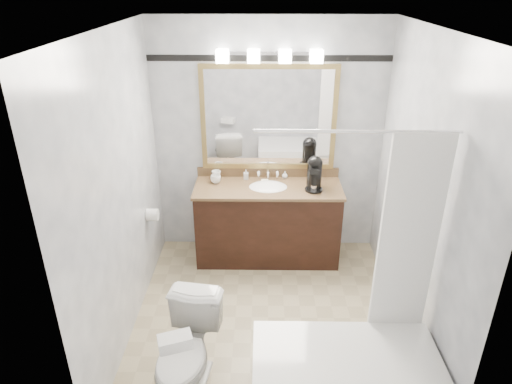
% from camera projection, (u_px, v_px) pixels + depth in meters
% --- Properties ---
extents(room, '(2.42, 2.62, 2.52)m').
position_uv_depth(room, '(270.00, 194.00, 3.63)').
color(room, tan).
rests_on(room, ground).
extents(vanity, '(1.53, 0.58, 0.97)m').
position_uv_depth(vanity, '(268.00, 221.00, 4.90)').
color(vanity, black).
rests_on(vanity, ground).
extents(mirror, '(1.40, 0.04, 1.10)m').
position_uv_depth(mirror, '(269.00, 118.00, 4.68)').
color(mirror, '#9D8247').
rests_on(mirror, room).
extents(vanity_light_bar, '(1.02, 0.14, 0.12)m').
position_uv_depth(vanity_light_bar, '(269.00, 56.00, 4.36)').
color(vanity_light_bar, silver).
rests_on(vanity_light_bar, room).
extents(accent_stripe, '(2.40, 0.01, 0.06)m').
position_uv_depth(accent_stripe, '(269.00, 58.00, 4.43)').
color(accent_stripe, black).
rests_on(accent_stripe, room).
extents(bathtub, '(1.30, 0.75, 1.96)m').
position_uv_depth(bathtub, '(348.00, 373.00, 3.23)').
color(bathtub, white).
rests_on(bathtub, ground).
extents(tp_roll, '(0.11, 0.12, 0.12)m').
position_uv_depth(tp_roll, '(152.00, 215.00, 4.48)').
color(tp_roll, white).
rests_on(tp_roll, room).
extents(toilet, '(0.51, 0.77, 0.73)m').
position_uv_depth(toilet, '(187.00, 354.00, 3.28)').
color(toilet, white).
rests_on(toilet, ground).
extents(tissue_box, '(0.23, 0.18, 0.09)m').
position_uv_depth(tissue_box, '(175.00, 342.00, 2.83)').
color(tissue_box, white).
rests_on(tissue_box, toilet).
extents(coffee_maker, '(0.18, 0.23, 0.35)m').
position_uv_depth(coffee_maker, '(314.00, 172.00, 4.60)').
color(coffee_maker, black).
rests_on(coffee_maker, vanity).
extents(cup_left, '(0.12, 0.12, 0.09)m').
position_uv_depth(cup_left, '(216.00, 179.00, 4.79)').
color(cup_left, white).
rests_on(cup_left, vanity).
extents(cup_right, '(0.10, 0.10, 0.09)m').
position_uv_depth(cup_right, '(216.00, 175.00, 4.88)').
color(cup_right, white).
rests_on(cup_right, vanity).
extents(soap_bottle_a, '(0.05, 0.05, 0.11)m').
position_uv_depth(soap_bottle_a, '(246.00, 174.00, 4.87)').
color(soap_bottle_a, white).
rests_on(soap_bottle_a, vanity).
extents(soap_bottle_b, '(0.06, 0.06, 0.08)m').
position_uv_depth(soap_bottle_b, '(285.00, 175.00, 4.90)').
color(soap_bottle_b, white).
rests_on(soap_bottle_b, vanity).
extents(soap_bar, '(0.07, 0.05, 0.02)m').
position_uv_depth(soap_bar, '(265.00, 181.00, 4.82)').
color(soap_bar, beige).
rests_on(soap_bar, vanity).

